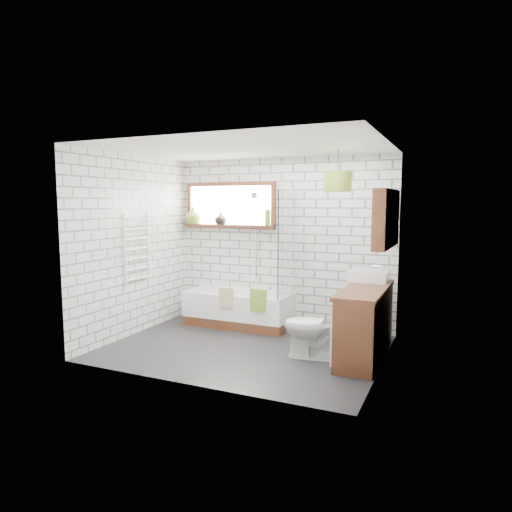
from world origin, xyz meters
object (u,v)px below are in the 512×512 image
at_px(basin, 369,276).
at_px(pendant, 338,181).
at_px(toilet, 315,327).
at_px(vanity, 365,323).
at_px(bathtub, 239,308).

height_order(basin, pendant, pendant).
bearing_deg(toilet, vanity, 110.49).
relative_size(vanity, toilet, 1.94).
height_order(bathtub, basin, basin).
bearing_deg(pendant, vanity, -24.02).
relative_size(basin, pendant, 1.43).
distance_m(vanity, toilet, 0.61).
distance_m(basin, toilet, 1.06).
distance_m(basin, pendant, 1.28).
bearing_deg(vanity, bathtub, 161.58).
bearing_deg(toilet, basin, 141.47).
bearing_deg(pendant, toilet, -104.96).
bearing_deg(vanity, pendant, 155.98).
height_order(vanity, toilet, vanity).
height_order(basin, toilet, basin).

